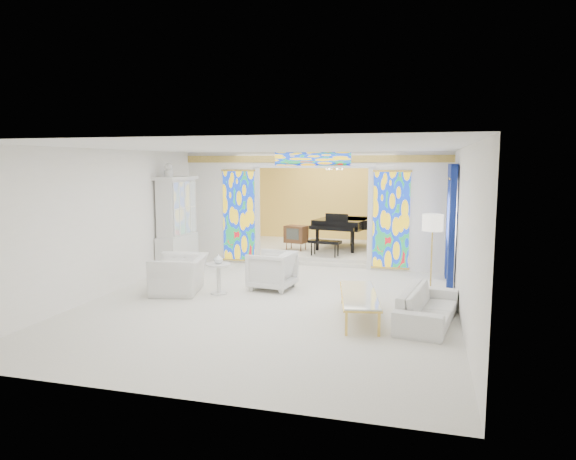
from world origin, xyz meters
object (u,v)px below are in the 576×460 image
(armchair_right, at_px, (272,270))
(grand_piano, at_px, (348,224))
(china_cabinet, at_px, (177,225))
(armchair_left, at_px, (179,274))
(sofa, at_px, (428,306))
(coffee_table, at_px, (359,296))
(tv_console, at_px, (296,234))

(armchair_right, distance_m, grand_piano, 4.88)
(china_cabinet, bearing_deg, armchair_left, -62.02)
(armchair_left, bearing_deg, armchair_right, 101.49)
(armchair_right, distance_m, sofa, 3.64)
(grand_piano, bearing_deg, sofa, -59.70)
(armchair_left, distance_m, coffee_table, 3.98)
(coffee_table, bearing_deg, tv_console, 114.51)
(sofa, distance_m, coffee_table, 1.17)
(sofa, bearing_deg, coffee_table, 101.28)
(armchair_left, relative_size, coffee_table, 0.57)
(coffee_table, height_order, tv_console, tv_console)
(china_cabinet, xyz_separation_m, sofa, (6.17, -2.90, -0.87))
(armchair_left, relative_size, sofa, 0.59)
(tv_console, bearing_deg, china_cabinet, -118.00)
(armchair_left, bearing_deg, coffee_table, 65.05)
(armchair_right, xyz_separation_m, sofa, (3.26, -1.61, -0.12))
(armchair_right, bearing_deg, coffee_table, 58.20)
(armchair_left, distance_m, armchair_right, 1.96)
(tv_console, bearing_deg, armchair_right, -69.44)
(coffee_table, bearing_deg, armchair_right, 141.82)
(armchair_left, bearing_deg, grand_piano, 141.23)
(china_cabinet, distance_m, grand_piano, 5.19)
(grand_piano, bearing_deg, armchair_right, -90.84)
(coffee_table, bearing_deg, grand_piano, 100.27)
(sofa, height_order, grand_piano, grand_piano)
(armchair_right, relative_size, grand_piano, 0.32)
(armchair_right, bearing_deg, armchair_left, -59.41)
(sofa, distance_m, tv_console, 6.76)
(grand_piano, bearing_deg, armchair_left, -105.81)
(coffee_table, relative_size, grand_piano, 0.74)
(coffee_table, xyz_separation_m, grand_piano, (-1.16, 6.42, 0.50))
(sofa, distance_m, grand_piano, 6.82)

